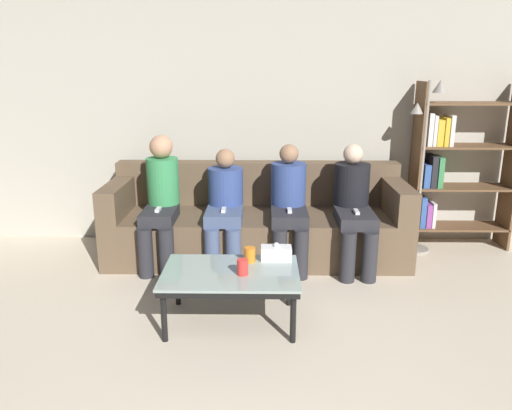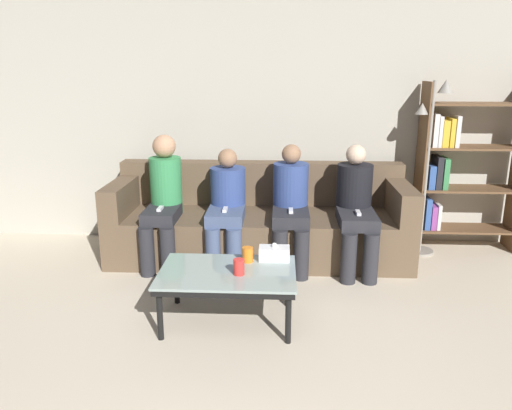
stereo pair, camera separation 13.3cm
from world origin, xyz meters
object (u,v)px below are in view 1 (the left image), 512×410
Objects in this scene: seated_person_mid_right at (289,203)px; standing_lamp at (425,149)px; cup_near_left at (250,255)px; seated_person_mid_left at (225,205)px; couch at (257,223)px; cup_near_right at (242,267)px; seated_person_left_end at (161,199)px; seated_person_right_end at (353,204)px; coffee_table at (231,277)px; bookshelf at (450,166)px; tissue_box at (276,253)px.

standing_lamp is at bearing 16.13° from seated_person_mid_right.
cup_near_left is 0.95m from seated_person_mid_left.
couch is at bearing 38.94° from seated_person_mid_left.
seated_person_left_end is (-0.77, 1.14, 0.17)m from cup_near_right.
seated_person_right_end reaches higher than seated_person_mid_right.
coffee_table is 1.19m from seated_person_mid_right.
couch is 0.93m from seated_person_left_end.
cup_near_right is (0.08, -0.06, 0.09)m from coffee_table.
seated_person_left_end is at bearing -165.29° from couch.
seated_person_right_end reaches higher than coffee_table.
seated_person_mid_left is 0.96× the size of seated_person_right_end.
bookshelf reaches higher than seated_person_mid_right.
seated_person_mid_right is (1.13, -0.00, -0.03)m from seated_person_left_end.
seated_person_mid_right is 0.57m from seated_person_right_end.
tissue_box is 0.21× the size of seated_person_mid_left.
standing_lamp is 1.39m from seated_person_mid_right.
coffee_table is 2.62m from bookshelf.
standing_lamp is 1.51× the size of seated_person_right_end.
seated_person_mid_right is at bearing -162.08° from bookshelf.
standing_lamp is at bearing 28.47° from seated_person_right_end.
seated_person_left_end is at bearing 139.04° from tissue_box.
seated_person_right_end is (1.70, -0.02, -0.03)m from seated_person_left_end.
seated_person_mid_left is at bearing 100.11° from cup_near_right.
tissue_box is at bearing -98.50° from seated_person_mid_right.
standing_lamp is 1.51× the size of seated_person_mid_right.
standing_lamp is at bearing 5.23° from couch.
seated_person_right_end is at bearing 50.38° from cup_near_right.
cup_near_left is at bearing -91.86° from couch.
couch is 1.70× the size of bookshelf.
standing_lamp is at bearing 42.60° from cup_near_right.
bookshelf is 1.39× the size of seated_person_left_end.
tissue_box is 0.20× the size of seated_person_right_end.
cup_near_right is 0.11× the size of seated_person_mid_left.
couch reaches higher than tissue_box.
bookshelf is 1.49× the size of seated_person_mid_right.
bookshelf is 1.55× the size of seated_person_mid_left.
seated_person_right_end is at bearing -15.94° from couch.
bookshelf reaches higher than coffee_table.
coffee_table is 0.91× the size of seated_person_mid_left.
cup_near_right is at bearing -130.68° from tissue_box.
coffee_table is 2.35m from standing_lamp.
bookshelf reaches higher than cup_near_right.
seated_person_mid_right is at bearing 72.31° from cup_near_right.
coffee_table is at bearing -112.48° from seated_person_mid_right.
cup_near_right is (-0.08, -1.36, 0.13)m from couch.
seated_person_mid_left is (-0.12, 1.08, 0.21)m from coffee_table.
cup_near_left is at bearing 79.33° from cup_near_right.
seated_person_mid_left reaches higher than coffee_table.
cup_near_right is at bearing -129.62° from seated_person_right_end.
cup_near_left is 0.23m from cup_near_right.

